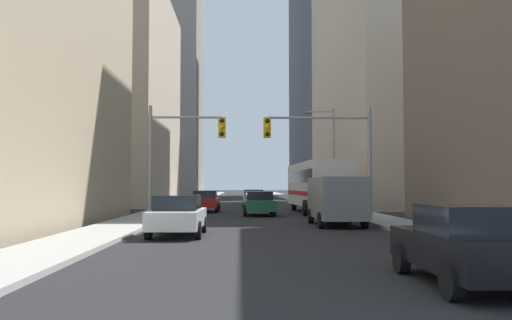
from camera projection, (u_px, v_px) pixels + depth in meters
name	position (u px, v px, depth m)	size (l,w,h in m)	color
sidewalk_left	(188.00, 203.00, 53.45)	(2.52, 160.00, 0.15)	#9E9E99
sidewalk_right	(312.00, 203.00, 53.82)	(2.52, 160.00, 0.15)	#9E9E99
city_bus	(317.00, 185.00, 35.59)	(2.93, 11.59, 3.40)	silver
cargo_van_grey	(336.00, 198.00, 24.66)	(2.16, 5.22, 2.26)	slate
sedan_black	(469.00, 244.00, 9.92)	(1.95, 4.21, 1.52)	black
sedan_white	(178.00, 215.00, 19.58)	(1.95, 4.23, 1.52)	white
sedan_green	(259.00, 203.00, 32.90)	(1.96, 4.26, 1.52)	#195938
sedan_red	(205.00, 201.00, 37.33)	(1.95, 4.21, 1.52)	maroon
sedan_beige	(254.00, 198.00, 44.89)	(1.95, 4.24, 1.52)	#C6B793
traffic_signal_near_left	(183.00, 143.00, 26.97)	(3.96, 0.44, 6.00)	gray
traffic_signal_near_right	(323.00, 142.00, 27.19)	(5.64, 0.44, 6.00)	gray
street_lamp_right	(329.00, 149.00, 38.39)	(2.25, 0.32, 7.50)	gray
building_left_mid_office	(69.00, 99.00, 52.62)	(19.72, 21.90, 21.21)	#B7A893
building_left_far_tower	(155.00, 42.00, 96.00)	(16.73, 19.04, 56.26)	gray
building_right_mid_block	(406.00, 36.00, 51.84)	(14.85, 28.17, 33.28)	#B7A893
building_right_far_highrise	(343.00, 55.00, 92.23)	(17.21, 21.81, 49.65)	#4C515B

